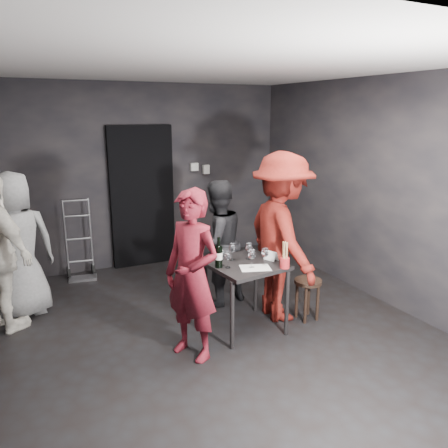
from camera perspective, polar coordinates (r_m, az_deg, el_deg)
name	(u,v)px	position (r m, az deg, el deg)	size (l,w,h in m)	color
floor	(210,332)	(4.80, -1.78, -13.96)	(4.50, 5.00, 0.02)	black
ceiling	(208,65)	(4.24, -2.08, 20.09)	(4.50, 5.00, 0.02)	silver
wall_back	(140,176)	(6.65, -10.90, 6.14)	(4.50, 0.04, 2.70)	black
wall_front	(419,308)	(2.39, 24.09, -9.95)	(4.50, 0.04, 2.70)	black
wall_right	(379,191)	(5.62, 19.54, 4.06)	(0.04, 5.00, 2.70)	black
doorway	(142,197)	(6.64, -10.63, 3.51)	(0.95, 0.10, 2.10)	black
wallbox_upper	(194,167)	(6.86, -3.92, 7.46)	(0.12, 0.06, 0.12)	#B7B7B2
wallbox_lower	(206,169)	(6.94, -2.37, 7.15)	(0.10, 0.06, 0.14)	#B7B7B2
hand_truck	(81,263)	(6.49, -18.18, -4.92)	(0.38, 0.33, 1.13)	#B2B2B7
tasting_table	(245,272)	(4.62, 2.81, -6.23)	(0.72, 0.72, 0.75)	black
stool	(308,289)	(5.02, 10.88, -8.32)	(0.31, 0.31, 0.47)	black
server_red	(192,268)	(4.05, -4.23, -5.81)	(0.64, 0.42, 1.76)	maroon
woman_black	(217,242)	(5.22, -0.93, -2.41)	(0.75, 0.41, 1.53)	black
man_maroon	(282,216)	(4.79, 7.59, 0.98)	(1.52, 0.71, 2.35)	maroon
bystander_grey	(16,237)	(5.36, -25.56, -1.59)	(0.91, 0.50, 1.87)	gray
tasting_mat	(255,268)	(4.45, 4.10, -5.73)	(0.30, 0.20, 0.00)	white
wine_glass_a	(228,259)	(4.41, 0.53, -4.58)	(0.07, 0.07, 0.19)	white
wine_glass_b	(222,257)	(4.47, -0.28, -4.35)	(0.07, 0.07, 0.19)	white
wine_glass_c	(232,251)	(4.64, 1.10, -3.52)	(0.08, 0.08, 0.20)	white
wine_glass_d	(252,258)	(4.42, 3.65, -4.42)	(0.08, 0.08, 0.21)	white
wine_glass_e	(265,256)	(4.51, 5.35, -4.16)	(0.08, 0.08, 0.20)	white
wine_glass_f	(249,250)	(4.67, 3.27, -3.45)	(0.08, 0.08, 0.20)	white
wine_bottle	(219,256)	(4.42, -0.70, -4.19)	(0.08, 0.08, 0.32)	black
breadstick_cup	(285,255)	(4.44, 7.98, -4.07)	(0.10, 0.10, 0.30)	red
reserved_card	(270,256)	(4.66, 6.02, -4.15)	(0.08, 0.13, 0.10)	white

